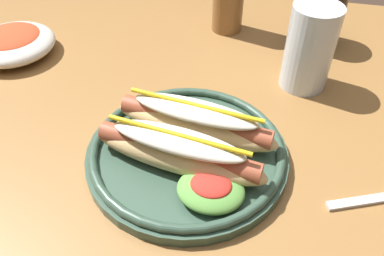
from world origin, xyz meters
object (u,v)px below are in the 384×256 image
at_px(side_bowl, 12,42).
at_px(soda_cup, 319,17).
at_px(hot_dog_plate, 188,147).
at_px(fork, 381,198).
at_px(water_cup, 310,48).

bearing_deg(side_bowl, soda_cup, 17.25).
relative_size(hot_dog_plate, side_bowl, 1.77).
xyz_separation_m(fork, side_bowl, (-0.62, 0.20, 0.02)).
bearing_deg(soda_cup, hot_dog_plate, -114.97).
bearing_deg(fork, side_bowl, 139.10).
distance_m(water_cup, side_bowl, 0.53).
bearing_deg(fork, soda_cup, 79.25).
bearing_deg(fork, water_cup, 91.10).
xyz_separation_m(hot_dog_plate, water_cup, (0.15, 0.21, 0.04)).
distance_m(soda_cup, side_bowl, 0.57).
xyz_separation_m(soda_cup, side_bowl, (-0.54, -0.17, -0.03)).
relative_size(hot_dog_plate, soda_cup, 2.60).
height_order(hot_dog_plate, side_bowl, hot_dog_plate).
distance_m(fork, soda_cup, 0.38).
xyz_separation_m(water_cup, side_bowl, (-0.52, -0.02, -0.04)).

